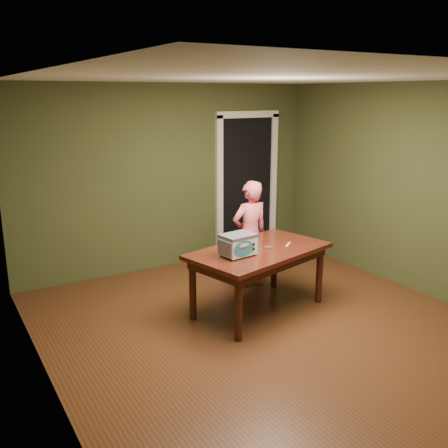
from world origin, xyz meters
TOP-DOWN VIEW (x-y plane):
  - floor at (0.00, 0.00)m, footprint 5.00×5.00m
  - room_shell at (0.00, 0.00)m, footprint 4.52×5.02m
  - doorway at (1.30, 2.78)m, footprint 1.10×0.66m
  - dining_table at (0.16, 0.50)m, footprint 1.77×1.25m
  - toy_oven at (-0.17, 0.42)m, footprint 0.41×0.31m
  - baking_pan at (0.26, 0.46)m, footprint 0.10×0.10m
  - spatula at (0.55, 0.46)m, footprint 0.16×0.13m
  - child at (0.51, 1.19)m, footprint 0.51×0.34m

SIDE VIEW (x-z plane):
  - floor at x=0.00m, z-range 0.00..0.00m
  - dining_table at x=0.16m, z-range 0.28..1.03m
  - child at x=0.51m, z-range 0.00..1.40m
  - spatula at x=0.55m, z-range 0.75..0.76m
  - baking_pan at x=0.26m, z-range 0.75..0.77m
  - toy_oven at x=-0.17m, z-range 0.76..1.00m
  - doorway at x=1.30m, z-range -0.07..2.18m
  - room_shell at x=0.00m, z-range 0.40..3.01m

